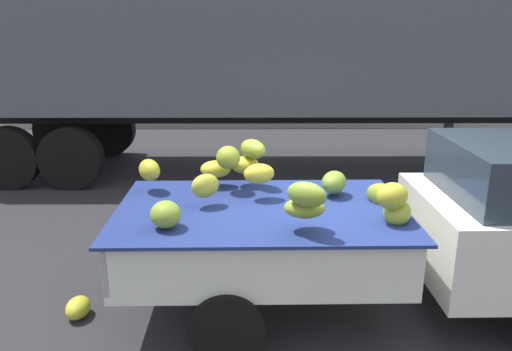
% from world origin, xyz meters
% --- Properties ---
extents(ground, '(220.00, 220.00, 0.00)m').
position_xyz_m(ground, '(0.00, 0.00, 0.00)').
color(ground, '#28282B').
extents(curb_strip, '(80.00, 0.80, 0.16)m').
position_xyz_m(curb_strip, '(0.00, 9.46, 0.08)').
color(curb_strip, gray).
rests_on(curb_strip, ground).
extents(pickup_truck, '(4.82, 1.82, 1.70)m').
position_xyz_m(pickup_truck, '(1.06, -0.06, 0.89)').
color(pickup_truck, silver).
rests_on(pickup_truck, ground).
extents(semi_trailer, '(12.01, 2.71, 3.95)m').
position_xyz_m(semi_trailer, '(-0.47, 5.05, 2.54)').
color(semi_trailer, '#4C5156').
rests_on(semi_trailer, ground).
extents(fallen_banana_bunch_near_tailgate, '(0.23, 0.32, 0.20)m').
position_xyz_m(fallen_banana_bunch_near_tailgate, '(-2.59, -0.21, 0.10)').
color(fallen_banana_bunch_near_tailgate, gold).
rests_on(fallen_banana_bunch_near_tailgate, ground).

